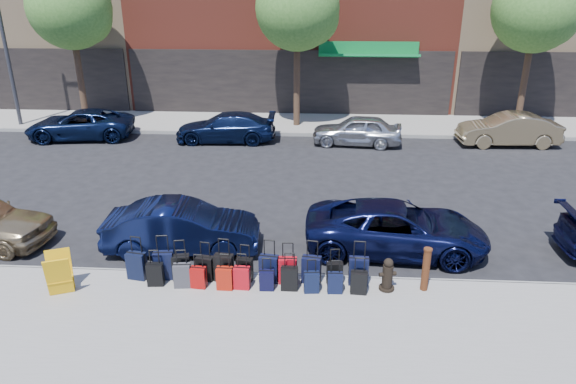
# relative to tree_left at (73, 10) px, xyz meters

# --- Properties ---
(ground) EXTENTS (120.00, 120.00, 0.00)m
(ground) POSITION_rel_tree_left_xyz_m (9.86, -9.50, -5.41)
(ground) COLOR black
(ground) RESTS_ON ground
(sidewalk_near) EXTENTS (60.00, 4.00, 0.15)m
(sidewalk_near) POSITION_rel_tree_left_xyz_m (9.86, -16.00, -5.34)
(sidewalk_near) COLOR gray
(sidewalk_near) RESTS_ON ground
(sidewalk_far) EXTENTS (60.00, 4.00, 0.15)m
(sidewalk_far) POSITION_rel_tree_left_xyz_m (9.86, 0.50, -5.34)
(sidewalk_far) COLOR gray
(sidewalk_far) RESTS_ON ground
(curb_near) EXTENTS (60.00, 0.08, 0.15)m
(curb_near) POSITION_rel_tree_left_xyz_m (9.86, -13.98, -5.34)
(curb_near) COLOR gray
(curb_near) RESTS_ON ground
(curb_far) EXTENTS (60.00, 0.08, 0.15)m
(curb_far) POSITION_rel_tree_left_xyz_m (9.86, -1.52, -5.34)
(curb_far) COLOR gray
(curb_far) RESTS_ON ground
(tree_left) EXTENTS (3.80, 3.80, 7.27)m
(tree_left) POSITION_rel_tree_left_xyz_m (0.00, 0.00, 0.00)
(tree_left) COLOR black
(tree_left) RESTS_ON sidewalk_far
(tree_center) EXTENTS (3.80, 3.80, 7.27)m
(tree_center) POSITION_rel_tree_left_xyz_m (10.50, 0.00, 0.00)
(tree_center) COLOR black
(tree_center) RESTS_ON sidewalk_far
(tree_right) EXTENTS (3.80, 3.80, 7.27)m
(tree_right) POSITION_rel_tree_left_xyz_m (21.00, 0.00, 0.00)
(tree_right) COLOR black
(tree_right) RESTS_ON sidewalk_far
(streetlight) EXTENTS (2.59, 0.18, 8.00)m
(streetlight) POSITION_rel_tree_left_xyz_m (-2.94, -0.70, -0.75)
(streetlight) COLOR #333338
(streetlight) RESTS_ON sidewalk_far
(suitcase_front_0) EXTENTS (0.47, 0.31, 1.04)m
(suitcase_front_0) POSITION_rel_tree_left_xyz_m (7.30, -14.33, -4.93)
(suitcase_front_0) COLOR black
(suitcase_front_0) RESTS_ON sidewalk_near
(suitcase_front_1) EXTENTS (0.47, 0.30, 1.07)m
(suitcase_front_1) POSITION_rel_tree_left_xyz_m (7.92, -14.30, -4.93)
(suitcase_front_1) COLOR black
(suitcase_front_1) RESTS_ON sidewalk_near
(suitcase_front_2) EXTENTS (0.44, 0.29, 0.97)m
(suitcase_front_2) POSITION_rel_tree_left_xyz_m (8.32, -14.29, -4.96)
(suitcase_front_2) COLOR black
(suitcase_front_2) RESTS_ON sidewalk_near
(suitcase_front_3) EXTENTS (0.42, 0.28, 0.94)m
(suitcase_front_3) POSITION_rel_tree_left_xyz_m (8.88, -14.30, -4.97)
(suitcase_front_3) COLOR black
(suitcase_front_3) RESTS_ON sidewalk_near
(suitcase_front_4) EXTENTS (0.45, 0.28, 1.03)m
(suitcase_front_4) POSITION_rel_tree_left_xyz_m (9.32, -14.29, -4.94)
(suitcase_front_4) COLOR black
(suitcase_front_4) RESTS_ON sidewalk_near
(suitcase_front_5) EXTENTS (0.39, 0.25, 0.88)m
(suitcase_front_5) POSITION_rel_tree_left_xyz_m (9.79, -14.26, -4.99)
(suitcase_front_5) COLOR black
(suitcase_front_5) RESTS_ON sidewalk_near
(suitcase_front_6) EXTENTS (0.45, 0.29, 1.02)m
(suitcase_front_6) POSITION_rel_tree_left_xyz_m (10.35, -14.27, -4.94)
(suitcase_front_6) COLOR black
(suitcase_front_6) RESTS_ON sidewalk_near
(suitcase_front_7) EXTENTS (0.41, 0.23, 0.99)m
(suitcase_front_7) POSITION_rel_tree_left_xyz_m (10.79, -14.31, -4.95)
(suitcase_front_7) COLOR #A30A15
(suitcase_front_7) RESTS_ON sidewalk_near
(suitcase_front_8) EXTENTS (0.46, 0.30, 1.03)m
(suitcase_front_8) POSITION_rel_tree_left_xyz_m (11.32, -14.26, -4.94)
(suitcase_front_8) COLOR black
(suitcase_front_8) RESTS_ON sidewalk_near
(suitcase_front_9) EXTENTS (0.37, 0.24, 0.85)m
(suitcase_front_9) POSITION_rel_tree_left_xyz_m (11.85, -14.28, -4.99)
(suitcase_front_9) COLOR black
(suitcase_front_9) RESTS_ON sidewalk_near
(suitcase_front_10) EXTENTS (0.45, 0.26, 1.05)m
(suitcase_front_10) POSITION_rel_tree_left_xyz_m (12.39, -14.27, -4.93)
(suitcase_front_10) COLOR black
(suitcase_front_10) RESTS_ON sidewalk_near
(suitcase_back_1) EXTENTS (0.38, 0.24, 0.86)m
(suitcase_back_1) POSITION_rel_tree_left_xyz_m (7.81, -14.59, -4.99)
(suitcase_back_1) COLOR black
(suitcase_back_1) RESTS_ON sidewalk_near
(suitcase_back_2) EXTENTS (0.40, 0.26, 0.90)m
(suitcase_back_2) POSITION_rel_tree_left_xyz_m (8.43, -14.62, -4.98)
(suitcase_back_2) COLOR #36363A
(suitcase_back_2) RESTS_ON sidewalk_near
(suitcase_back_3) EXTENTS (0.36, 0.23, 0.81)m
(suitcase_back_3) POSITION_rel_tree_left_xyz_m (8.80, -14.63, -5.01)
(suitcase_back_3) COLOR #990B09
(suitcase_back_3) RESTS_ON sidewalk_near
(suitcase_back_4) EXTENTS (0.36, 0.21, 0.85)m
(suitcase_back_4) POSITION_rel_tree_left_xyz_m (9.40, -14.66, -5.00)
(suitcase_back_4) COLOR #A2190A
(suitcase_back_4) RESTS_ON sidewalk_near
(suitcase_back_5) EXTENTS (0.37, 0.23, 0.85)m
(suitcase_back_5) POSITION_rel_tree_left_xyz_m (9.78, -14.61, -5.00)
(suitcase_back_5) COLOR #AC0B14
(suitcase_back_5) RESTS_ON sidewalk_near
(suitcase_back_6) EXTENTS (0.33, 0.19, 0.77)m
(suitcase_back_6) POSITION_rel_tree_left_xyz_m (10.34, -14.63, -5.02)
(suitcase_back_6) COLOR black
(suitcase_back_6) RESTS_ON sidewalk_near
(suitcase_back_7) EXTENTS (0.37, 0.22, 0.89)m
(suitcase_back_7) POSITION_rel_tree_left_xyz_m (10.84, -14.59, -4.99)
(suitcase_back_7) COLOR black
(suitcase_back_7) RESTS_ON sidewalk_near
(suitcase_back_8) EXTENTS (0.35, 0.22, 0.79)m
(suitcase_back_8) POSITION_rel_tree_left_xyz_m (11.33, -14.67, -5.02)
(suitcase_back_8) COLOR black
(suitcase_back_8) RESTS_ON sidewalk_near
(suitcase_back_9) EXTENTS (0.33, 0.20, 0.78)m
(suitcase_back_9) POSITION_rel_tree_left_xyz_m (11.85, -14.66, -5.02)
(suitcase_back_9) COLOR black
(suitcase_back_9) RESTS_ON sidewalk_near
(suitcase_back_10) EXTENTS (0.37, 0.23, 0.85)m
(suitcase_back_10) POSITION_rel_tree_left_xyz_m (12.37, -14.65, -5.00)
(suitcase_back_10) COLOR black
(suitcase_back_10) RESTS_ON sidewalk_near
(fire_hydrant) EXTENTS (0.40, 0.35, 0.77)m
(fire_hydrant) POSITION_rel_tree_left_xyz_m (13.01, -14.46, -4.91)
(fire_hydrant) COLOR black
(fire_hydrant) RESTS_ON sidewalk_near
(bollard) EXTENTS (0.19, 0.19, 1.03)m
(bollard) POSITION_rel_tree_left_xyz_m (13.85, -14.42, -4.73)
(bollard) COLOR #38190C
(bollard) RESTS_ON sidewalk_near
(display_rack) EXTENTS (0.70, 0.73, 0.93)m
(display_rack) POSITION_rel_tree_left_xyz_m (5.81, -15.00, -4.80)
(display_rack) COLOR #E2A50C
(display_rack) RESTS_ON sidewalk_near
(car_near_1) EXTENTS (4.05, 1.65, 1.31)m
(car_near_1) POSITION_rel_tree_left_xyz_m (7.94, -12.64, -4.76)
(car_near_1) COLOR black
(car_near_1) RESTS_ON ground
(car_near_2) EXTENTS (4.79, 2.42, 1.30)m
(car_near_2) POSITION_rel_tree_left_xyz_m (13.48, -12.34, -4.76)
(car_near_2) COLOR #0C1036
(car_near_2) RESTS_ON ground
(car_far_0) EXTENTS (4.89, 2.72, 1.30)m
(car_far_0) POSITION_rel_tree_left_xyz_m (0.70, -2.48, -4.76)
(car_far_0) COLOR #0C1736
(car_far_0) RESTS_ON ground
(car_far_1) EXTENTS (4.45, 1.93, 1.28)m
(car_far_1) POSITION_rel_tree_left_xyz_m (7.33, -2.54, -4.77)
(car_far_1) COLOR #0B1634
(car_far_1) RESTS_ON ground
(car_far_2) EXTENTS (3.96, 1.92, 1.30)m
(car_far_2) POSITION_rel_tree_left_xyz_m (13.09, -2.73, -4.76)
(car_far_2) COLOR silver
(car_far_2) RESTS_ON ground
(car_far_3) EXTENTS (4.26, 1.60, 1.39)m
(car_far_3) POSITION_rel_tree_left_xyz_m (19.61, -2.40, -4.72)
(car_far_3) COLOR tan
(car_far_3) RESTS_ON ground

